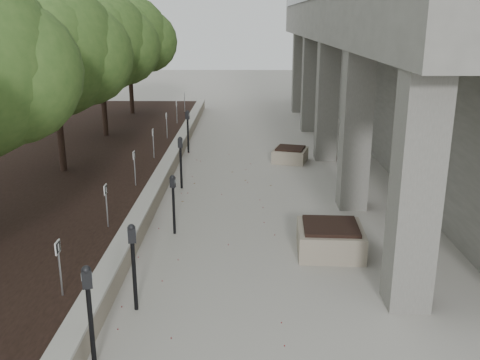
{
  "coord_description": "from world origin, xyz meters",
  "views": [
    {
      "loc": [
        0.65,
        -7.28,
        4.73
      ],
      "look_at": [
        0.5,
        4.67,
        1.12
      ],
      "focal_mm": 40.01,
      "sensor_mm": 36.0,
      "label": 1
    }
  ],
  "objects_px": {
    "parking_meter_3": "(174,205)",
    "planter_back": "(290,154)",
    "crabapple_tree_4": "(101,64)",
    "planter_front": "(330,239)",
    "crabapple_tree_5": "(129,55)",
    "parking_meter_4": "(181,163)",
    "crabapple_tree_3": "(55,78)",
    "parking_meter_5": "(188,132)",
    "parking_meter_2": "(134,268)",
    "parking_meter_1": "(90,318)"
  },
  "relations": [
    {
      "from": "crabapple_tree_3",
      "to": "parking_meter_1",
      "type": "height_order",
      "value": "crabapple_tree_3"
    },
    {
      "from": "crabapple_tree_4",
      "to": "parking_meter_3",
      "type": "height_order",
      "value": "crabapple_tree_4"
    },
    {
      "from": "parking_meter_3",
      "to": "planter_back",
      "type": "bearing_deg",
      "value": 76.25
    },
    {
      "from": "crabapple_tree_3",
      "to": "crabapple_tree_5",
      "type": "height_order",
      "value": "same"
    },
    {
      "from": "parking_meter_4",
      "to": "planter_front",
      "type": "bearing_deg",
      "value": -46.67
    },
    {
      "from": "planter_back",
      "to": "parking_meter_3",
      "type": "bearing_deg",
      "value": -115.94
    },
    {
      "from": "crabapple_tree_5",
      "to": "planter_back",
      "type": "distance_m",
      "value": 10.57
    },
    {
      "from": "crabapple_tree_5",
      "to": "parking_meter_1",
      "type": "distance_m",
      "value": 19.26
    },
    {
      "from": "planter_front",
      "to": "crabapple_tree_4",
      "type": "bearing_deg",
      "value": 126.09
    },
    {
      "from": "crabapple_tree_3",
      "to": "parking_meter_1",
      "type": "xyz_separation_m",
      "value": [
        3.31,
        -8.83,
        -2.33
      ]
    },
    {
      "from": "crabapple_tree_5",
      "to": "parking_meter_2",
      "type": "relative_size",
      "value": 3.5
    },
    {
      "from": "parking_meter_5",
      "to": "planter_back",
      "type": "relative_size",
      "value": 1.46
    },
    {
      "from": "crabapple_tree_4",
      "to": "parking_meter_3",
      "type": "xyz_separation_m",
      "value": [
        3.81,
        -8.9,
        -2.42
      ]
    },
    {
      "from": "parking_meter_4",
      "to": "planter_front",
      "type": "relative_size",
      "value": 1.14
    },
    {
      "from": "parking_meter_2",
      "to": "parking_meter_5",
      "type": "bearing_deg",
      "value": 78.7
    },
    {
      "from": "parking_meter_1",
      "to": "parking_meter_5",
      "type": "xyz_separation_m",
      "value": [
        0.01,
        12.63,
        -0.0
      ]
    },
    {
      "from": "crabapple_tree_3",
      "to": "parking_meter_5",
      "type": "bearing_deg",
      "value": 48.85
    },
    {
      "from": "crabapple_tree_3",
      "to": "parking_meter_2",
      "type": "relative_size",
      "value": 3.5
    },
    {
      "from": "crabapple_tree_4",
      "to": "parking_meter_4",
      "type": "bearing_deg",
      "value": -56.92
    },
    {
      "from": "parking_meter_1",
      "to": "parking_meter_5",
      "type": "distance_m",
      "value": 12.63
    },
    {
      "from": "parking_meter_1",
      "to": "planter_front",
      "type": "bearing_deg",
      "value": 27.19
    },
    {
      "from": "parking_meter_5",
      "to": "crabapple_tree_4",
      "type": "bearing_deg",
      "value": 177.23
    },
    {
      "from": "crabapple_tree_4",
      "to": "crabapple_tree_5",
      "type": "height_order",
      "value": "same"
    },
    {
      "from": "parking_meter_3",
      "to": "planter_back",
      "type": "height_order",
      "value": "parking_meter_3"
    },
    {
      "from": "parking_meter_2",
      "to": "parking_meter_4",
      "type": "bearing_deg",
      "value": 77.49
    },
    {
      "from": "parking_meter_2",
      "to": "planter_front",
      "type": "height_order",
      "value": "parking_meter_2"
    },
    {
      "from": "crabapple_tree_5",
      "to": "parking_meter_4",
      "type": "height_order",
      "value": "crabapple_tree_5"
    },
    {
      "from": "parking_meter_5",
      "to": "planter_front",
      "type": "relative_size",
      "value": 1.18
    },
    {
      "from": "crabapple_tree_5",
      "to": "parking_meter_3",
      "type": "distance_m",
      "value": 14.61
    },
    {
      "from": "crabapple_tree_4",
      "to": "planter_front",
      "type": "height_order",
      "value": "crabapple_tree_4"
    },
    {
      "from": "parking_meter_4",
      "to": "parking_meter_5",
      "type": "xyz_separation_m",
      "value": [
        -0.25,
        4.28,
        0.02
      ]
    },
    {
      "from": "parking_meter_2",
      "to": "planter_front",
      "type": "xyz_separation_m",
      "value": [
        3.62,
        2.35,
        -0.46
      ]
    },
    {
      "from": "crabapple_tree_4",
      "to": "crabapple_tree_5",
      "type": "bearing_deg",
      "value": 90.0
    },
    {
      "from": "crabapple_tree_5",
      "to": "parking_meter_5",
      "type": "relative_size",
      "value": 3.44
    },
    {
      "from": "crabapple_tree_3",
      "to": "planter_front",
      "type": "xyz_separation_m",
      "value": [
        7.21,
        -4.9,
        -2.81
      ]
    },
    {
      "from": "parking_meter_1",
      "to": "planter_back",
      "type": "height_order",
      "value": "parking_meter_1"
    },
    {
      "from": "planter_back",
      "to": "planter_front",
      "type": "bearing_deg",
      "value": -88.06
    },
    {
      "from": "crabapple_tree_4",
      "to": "parking_meter_3",
      "type": "bearing_deg",
      "value": -66.85
    },
    {
      "from": "parking_meter_1",
      "to": "planter_back",
      "type": "relative_size",
      "value": 1.46
    },
    {
      "from": "crabapple_tree_5",
      "to": "parking_meter_2",
      "type": "distance_m",
      "value": 17.77
    },
    {
      "from": "parking_meter_2",
      "to": "parking_meter_4",
      "type": "relative_size",
      "value": 1.01
    },
    {
      "from": "parking_meter_2",
      "to": "crabapple_tree_5",
      "type": "bearing_deg",
      "value": 89.06
    },
    {
      "from": "parking_meter_1",
      "to": "parking_meter_2",
      "type": "bearing_deg",
      "value": 62.0
    },
    {
      "from": "planter_back",
      "to": "parking_meter_1",
      "type": "bearing_deg",
      "value": -107.73
    },
    {
      "from": "parking_meter_5",
      "to": "planter_back",
      "type": "distance_m",
      "value": 3.88
    },
    {
      "from": "parking_meter_5",
      "to": "crabapple_tree_3",
      "type": "bearing_deg",
      "value": -114.02
    },
    {
      "from": "parking_meter_2",
      "to": "parking_meter_4",
      "type": "height_order",
      "value": "parking_meter_2"
    },
    {
      "from": "crabapple_tree_3",
      "to": "crabapple_tree_5",
      "type": "distance_m",
      "value": 10.0
    },
    {
      "from": "crabapple_tree_4",
      "to": "parking_meter_2",
      "type": "height_order",
      "value": "crabapple_tree_4"
    },
    {
      "from": "parking_meter_2",
      "to": "planter_front",
      "type": "relative_size",
      "value": 1.16
    }
  ]
}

